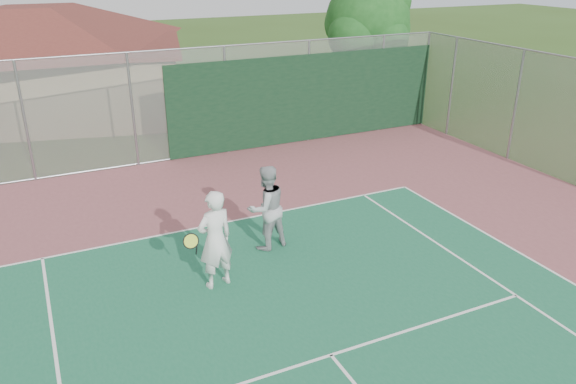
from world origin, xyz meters
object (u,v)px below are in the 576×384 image
Objects in this scene: clubhouse at (35,52)px; player_grey_back at (266,208)px; tree at (370,23)px; player_white_front at (215,240)px.

clubhouse reaches higher than player_grey_back.
tree is 2.71× the size of player_white_front.
player_white_front is (2.25, -15.40, -1.59)m from clubhouse.
clubhouse is at bearing 157.31° from tree.
tree is 14.58m from player_white_front.
tree is at bearing -146.61° from player_white_front.
player_white_front is at bearing 23.04° from player_grey_back.
player_grey_back is (3.78, -14.36, -1.63)m from clubhouse.
clubhouse is 14.94m from player_grey_back.
player_white_front reaches higher than player_grey_back.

